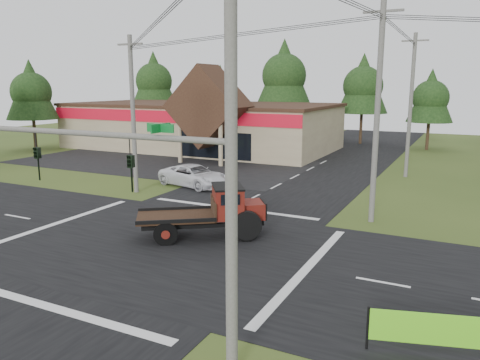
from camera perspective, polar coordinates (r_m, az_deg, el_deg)
The scene contains 19 objects.
ground at distance 22.42m, azimuth -9.28°, elevation -7.65°, with size 120.00×120.00×0.00m, color #364B1A.
road_ns at distance 22.41m, azimuth -9.28°, elevation -7.62°, with size 12.00×120.00×0.02m, color black.
road_ew at distance 22.41m, azimuth -9.28°, elevation -7.62°, with size 120.00×12.00×0.02m, color black.
parking_apron at distance 45.38m, azimuth -9.73°, elevation 2.14°, with size 28.00×14.00×0.02m, color black.
cvs_building at distance 54.72m, azimuth -4.73°, elevation 6.77°, with size 30.40×18.20×9.19m.
traffic_signal_mast at distance 12.05m, azimuth -8.17°, elevation -2.44°, with size 8.12×0.24×7.00m.
utility_pole_nr at distance 10.96m, azimuth -1.08°, elevation 2.74°, with size 2.00×0.30×11.00m.
utility_pole_nw at distance 32.47m, azimuth -12.91°, elevation 7.87°, with size 2.00×0.30×10.50m.
utility_pole_ne at distance 25.54m, azimuth 16.39°, elevation 7.90°, with size 2.00×0.30×11.50m.
utility_pole_n at distance 39.39m, azimuth 20.08°, elevation 8.58°, with size 2.00×0.30×11.20m.
tree_row_a at distance 71.19m, azimuth -10.46°, elevation 11.97°, with size 6.72×6.72×12.12m.
tree_row_b at distance 67.45m, azimuth -2.42°, elevation 11.04°, with size 5.60×5.60×10.10m.
tree_row_c at distance 62.32m, azimuth 5.39°, elevation 12.81°, with size 7.28×7.28×13.13m.
tree_row_d at distance 60.41m, azimuth 14.78°, elevation 11.25°, with size 6.16×6.16×11.11m.
tree_row_e at distance 57.30m, azimuth 22.23°, elevation 9.44°, with size 5.04×5.04×9.09m.
tree_side_w at distance 57.95m, azimuth -24.13°, elevation 9.97°, with size 5.60×5.60×10.10m.
antique_flatbed_truck at distance 22.77m, azimuth -4.58°, elevation -3.83°, with size 2.35×6.16×2.57m, color #59170C, non-canonical shape.
roadside_banner at distance 14.44m, azimuth 22.96°, elevation -16.95°, with size 3.79×0.11×1.29m, color #68D81C, non-canonical shape.
white_pickup at distance 34.35m, azimuth -5.62°, elevation 0.53°, with size 2.57×5.57×1.55m, color white.
Camera 1 is at (12.50, -17.10, 7.32)m, focal length 35.00 mm.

